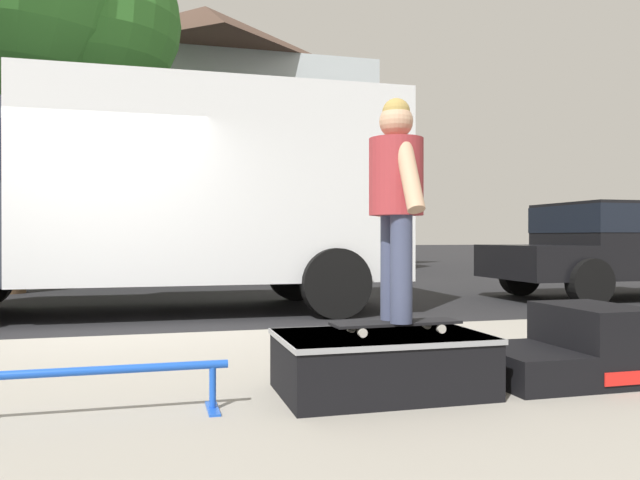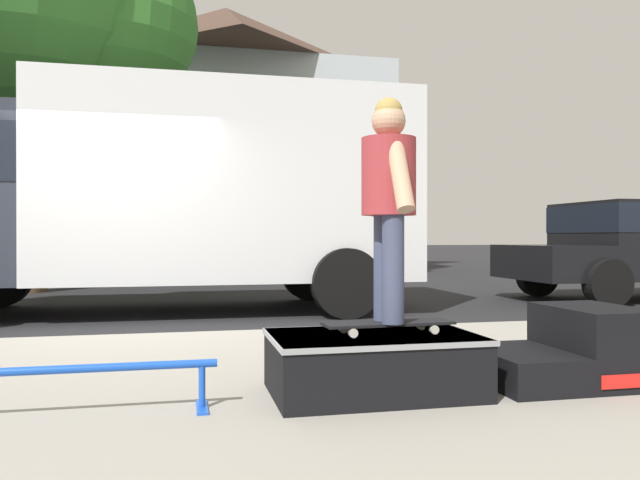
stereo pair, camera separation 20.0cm
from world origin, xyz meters
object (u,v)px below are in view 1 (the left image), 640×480
at_px(skateboard, 396,324).
at_px(box_truck, 145,189).
at_px(skater_kid, 396,190).
at_px(pickup_truck_black, 640,246).
at_px(skate_box, 381,361).
at_px(kicker_ramp, 573,349).
at_px(grind_rail, 94,380).

xyz_separation_m(skateboard, box_truck, (-1.51, 5.36, 1.17)).
distance_m(skater_kid, pickup_truck_black, 8.63).
height_order(skate_box, skateboard, skateboard).
bearing_deg(pickup_truck_black, skateboard, -140.95).
relative_size(box_truck, pickup_truck_black, 1.21).
bearing_deg(kicker_ramp, skate_box, 179.98).
bearing_deg(skateboard, box_truck, 105.71).
distance_m(box_truck, pickup_truck_black, 8.24).
height_order(skate_box, skater_kid, skater_kid).
relative_size(grind_rail, skateboard, 1.71).
xyz_separation_m(grind_rail, skater_kid, (1.68, 0.10, 1.00)).
distance_m(kicker_ramp, box_truck, 6.17).
distance_m(kicker_ramp, skateboard, 1.24).
distance_m(skateboard, box_truck, 5.69).
bearing_deg(skateboard, skate_box, 179.25).
bearing_deg(grind_rail, pickup_truck_black, 33.43).
bearing_deg(box_truck, pickup_truck_black, 0.49).
relative_size(skate_box, kicker_ramp, 1.22).
relative_size(skate_box, grind_rail, 0.89).
bearing_deg(pickup_truck_black, skater_kid, -140.95).
relative_size(kicker_ramp, box_truck, 0.14).
height_order(skateboard, box_truck, box_truck).
distance_m(grind_rail, skater_kid, 1.96).
xyz_separation_m(grind_rail, skateboard, (1.68, 0.10, 0.21)).
relative_size(kicker_ramp, skater_kid, 0.75).
height_order(skate_box, grind_rail, skate_box).
bearing_deg(pickup_truck_black, box_truck, -179.51).
height_order(kicker_ramp, pickup_truck_black, pickup_truck_black).
height_order(grind_rail, pickup_truck_black, pickup_truck_black).
bearing_deg(box_truck, kicker_ramp, -63.03).
bearing_deg(box_truck, skateboard, -74.29).
xyz_separation_m(skateboard, skater_kid, (-0.00, 0.00, 0.79)).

